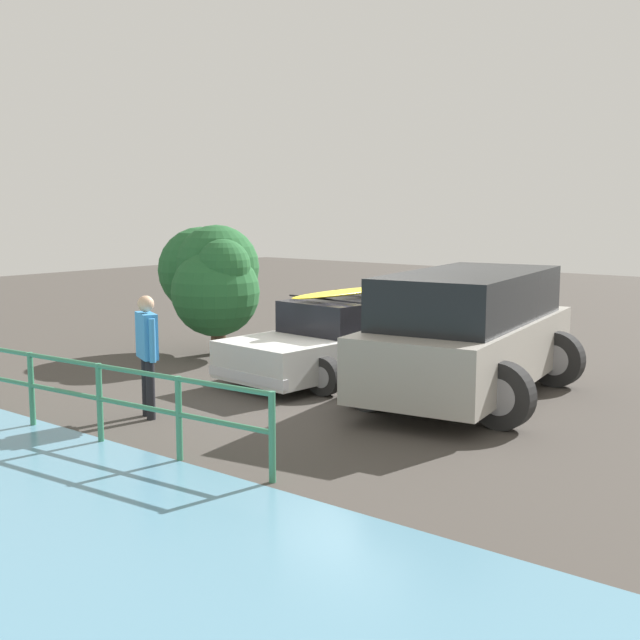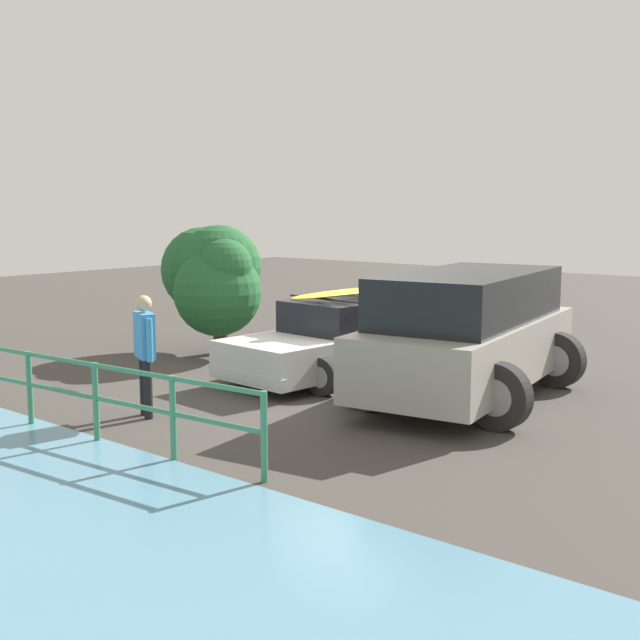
% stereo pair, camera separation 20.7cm
% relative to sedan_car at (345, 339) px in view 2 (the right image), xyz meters
% --- Properties ---
extents(ground_plane, '(44.00, 44.00, 0.02)m').
position_rel_sedan_car_xyz_m(ground_plane, '(-0.70, 0.47, -0.59)').
color(ground_plane, '#423D38').
rests_on(ground_plane, ground).
extents(sedan_car, '(2.38, 4.36, 1.50)m').
position_rel_sedan_car_xyz_m(sedan_car, '(0.00, 0.00, 0.00)').
color(sedan_car, silver).
rests_on(sedan_car, ground).
extents(suv_car, '(3.01, 4.83, 1.80)m').
position_rel_sedan_car_xyz_m(suv_car, '(-2.36, 0.23, 0.36)').
color(suv_car, '#9E998E').
rests_on(suv_car, ground).
extents(person_bystander, '(0.57, 0.35, 1.58)m').
position_rel_sedan_car_xyz_m(person_bystander, '(0.33, 3.78, 0.37)').
color(person_bystander, black).
rests_on(person_bystander, ground).
extents(railing_fence, '(7.53, 0.65, 0.92)m').
position_rel_sedan_car_xyz_m(railing_fence, '(1.18, 4.91, 0.03)').
color(railing_fence, '#387F5B').
rests_on(railing_fence, ground).
extents(bush_near_left, '(2.33, 1.96, 2.37)m').
position_rel_sedan_car_xyz_m(bush_near_left, '(2.88, 0.14, 0.85)').
color(bush_near_left, '#4C3828').
rests_on(bush_near_left, ground).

